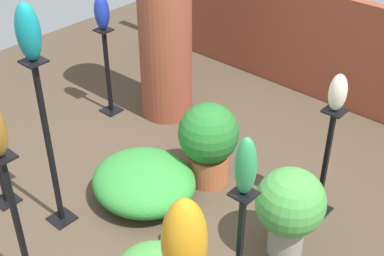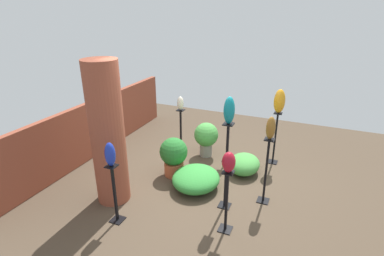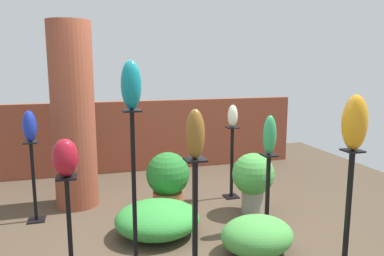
% 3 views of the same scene
% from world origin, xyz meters
% --- Properties ---
extents(ground_plane, '(8.00, 8.00, 0.00)m').
position_xyz_m(ground_plane, '(0.00, 0.00, 0.00)').
color(ground_plane, '#4C3D2D').
extents(brick_wall_back, '(5.60, 0.12, 1.25)m').
position_xyz_m(brick_wall_back, '(0.00, 2.69, 0.63)').
color(brick_wall_back, brown).
rests_on(brick_wall_back, ground).
extents(brick_pillar, '(0.56, 0.56, 2.44)m').
position_xyz_m(brick_pillar, '(-1.17, 1.26, 1.22)').
color(brick_pillar, brown).
rests_on(brick_pillar, ground).
extents(pedestal_teal, '(0.20, 0.20, 1.51)m').
position_xyz_m(pedestal_teal, '(-0.63, -0.61, 0.70)').
color(pedestal_teal, black).
rests_on(pedestal_teal, ground).
extents(pedestal_cobalt, '(0.20, 0.20, 0.99)m').
position_xyz_m(pedestal_cobalt, '(-1.65, 0.84, 0.45)').
color(pedestal_cobalt, black).
rests_on(pedestal_cobalt, ground).
extents(pedestal_bronze, '(0.20, 0.20, 1.19)m').
position_xyz_m(pedestal_bronze, '(-0.23, -1.19, 0.54)').
color(pedestal_bronze, black).
rests_on(pedestal_bronze, ground).
extents(pedestal_jade, '(0.20, 0.20, 0.90)m').
position_xyz_m(pedestal_jade, '(0.93, -0.18, 0.41)').
color(pedestal_jade, black).
rests_on(pedestal_jade, ground).
extents(pedestal_ivory, '(0.20, 0.20, 1.03)m').
position_xyz_m(pedestal_ivory, '(0.95, 0.95, 0.47)').
color(pedestal_ivory, black).
rests_on(pedestal_ivory, ground).
extents(art_vase_teal, '(0.18, 0.17, 0.43)m').
position_xyz_m(art_vase_teal, '(-0.63, -0.61, 1.72)').
color(art_vase_teal, '#0F727A').
rests_on(art_vase_teal, pedestal_teal).
extents(art_vase_cobalt, '(0.16, 0.15, 0.37)m').
position_xyz_m(art_vase_cobalt, '(-1.65, 0.84, 1.17)').
color(art_vase_cobalt, '#192D9E').
rests_on(art_vase_cobalt, pedestal_cobalt).
extents(art_vase_jade, '(0.15, 0.14, 0.44)m').
position_xyz_m(art_vase_jade, '(0.93, -0.18, 1.12)').
color(art_vase_jade, '#2D9356').
rests_on(art_vase_jade, pedestal_jade).
extents(art_vase_amber, '(0.22, 0.23, 0.50)m').
position_xyz_m(art_vase_amber, '(1.26, -1.11, 1.39)').
color(art_vase_amber, orange).
rests_on(art_vase_amber, pedestal_amber).
extents(art_vase_ivory, '(0.14, 0.14, 0.31)m').
position_xyz_m(art_vase_ivory, '(0.95, 0.95, 1.18)').
color(art_vase_ivory, beige).
rests_on(art_vase_ivory, pedestal_ivory).
extents(potted_plant_mid_left, '(0.55, 0.55, 0.80)m').
position_xyz_m(potted_plant_mid_left, '(-0.05, 0.64, 0.44)').
color(potted_plant_mid_left, '#B25B38').
rests_on(potted_plant_mid_left, ground).
extents(potted_plant_mid_right, '(0.54, 0.54, 0.78)m').
position_xyz_m(potted_plant_mid_right, '(1.00, 0.35, 0.47)').
color(potted_plant_mid_right, gray).
rests_on(potted_plant_mid_right, ground).
extents(foliage_bed_east, '(0.95, 0.88, 0.37)m').
position_xyz_m(foliage_bed_east, '(-0.30, 0.06, 0.19)').
color(foliage_bed_east, '#338C38').
rests_on(foliage_bed_east, ground).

